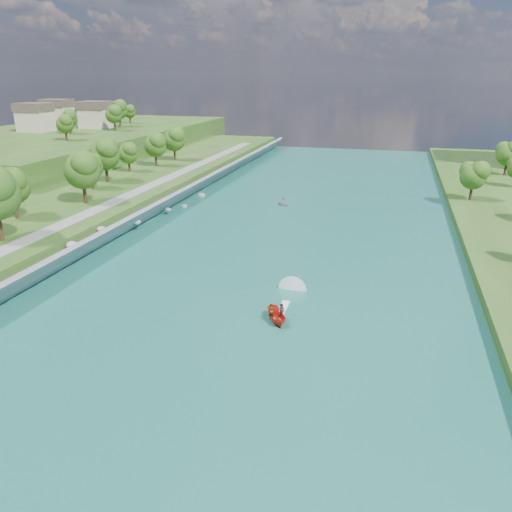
% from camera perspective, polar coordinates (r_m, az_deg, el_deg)
% --- Properties ---
extents(ground, '(260.00, 260.00, 0.00)m').
position_cam_1_polar(ground, '(53.75, -4.04, -8.24)').
color(ground, '#2D5119').
rests_on(ground, ground).
extents(river_water, '(55.00, 240.00, 0.10)m').
position_cam_1_polar(river_water, '(71.17, 1.27, -0.84)').
color(river_water, '#195F58').
rests_on(river_water, ground).
extents(ridge_west, '(60.00, 120.00, 9.00)m').
position_cam_1_polar(ridge_west, '(172.16, -20.11, 11.89)').
color(ridge_west, '#2D5119').
rests_on(ridge_west, ground).
extents(riprap_bank, '(4.20, 236.00, 4.30)m').
position_cam_1_polar(riprap_bank, '(79.96, -17.11, 1.95)').
color(riprap_bank, slate).
rests_on(riprap_bank, ground).
extents(riverside_path, '(3.00, 200.00, 0.10)m').
position_cam_1_polar(riverside_path, '(83.73, -20.85, 3.57)').
color(riverside_path, gray).
rests_on(riverside_path, berm_west).
extents(ridge_houses, '(29.50, 29.50, 8.40)m').
position_cam_1_polar(ridge_houses, '(178.95, -21.20, 14.88)').
color(ridge_houses, beige).
rests_on(ridge_houses, ridge_west).
extents(trees_ridge, '(13.18, 52.87, 10.19)m').
position_cam_1_polar(trees_ridge, '(167.15, -16.92, 15.13)').
color(trees_ridge, '#1F4D14').
rests_on(trees_ridge, ridge_west).
extents(motorboat, '(3.60, 18.87, 2.17)m').
position_cam_1_polar(motorboat, '(55.91, 2.71, -6.16)').
color(motorboat, red).
rests_on(motorboat, river_water).
extents(raft, '(3.45, 3.39, 1.62)m').
position_cam_1_polar(raft, '(103.09, 3.14, 6.01)').
color(raft, gray).
rests_on(raft, river_water).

